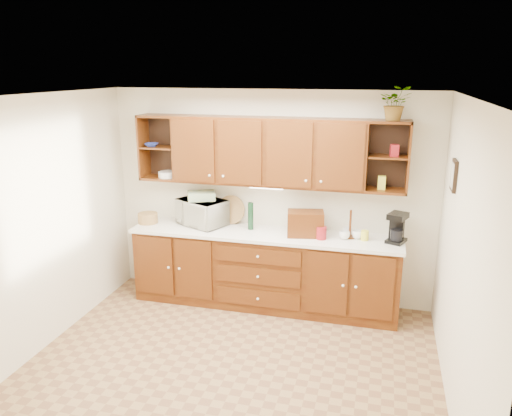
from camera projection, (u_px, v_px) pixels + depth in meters
The scene contains 26 objects.
floor at pixel (229, 369), 4.87m from camera, with size 4.00×4.00×0.00m, color olive.
ceiling at pixel (225, 97), 4.17m from camera, with size 4.00×4.00×0.00m, color white.
back_wall at pixel (270, 197), 6.15m from camera, with size 4.00×4.00×0.00m, color beige.
left_wall at pixel (37, 227), 5.00m from camera, with size 3.50×3.50×0.00m, color beige.
right_wall at pixel (463, 264), 4.04m from camera, with size 3.50×3.50×0.00m, color beige.
base_cabinets at pixel (264, 270), 6.10m from camera, with size 3.20×0.60×0.90m, color #3A1406.
countertop at pixel (264, 234), 5.96m from camera, with size 3.24×0.64×0.04m, color white.
upper_cabinets at pixel (268, 151), 5.84m from camera, with size 3.20×0.33×0.80m.
undercabinet_light at pixel (266, 188), 5.90m from camera, with size 0.40×0.05×0.03m, color white.
framed_picture at pixel (454, 175), 4.73m from camera, with size 0.03×0.24×0.30m, color black.
wicker_basket at pixel (148, 218), 6.31m from camera, with size 0.25×0.25×0.13m, color #A07443.
microwave at pixel (202, 212), 6.22m from camera, with size 0.58×0.40×0.32m, color silver.
towel_stack at pixel (201, 196), 6.16m from camera, with size 0.33×0.24×0.10m, color #E7DE6D.
wine_bottle at pixel (251, 216), 6.03m from camera, with size 0.07×0.07×0.34m, color black.
woven_tray at pixel (231, 223), 6.31m from camera, with size 0.36×0.36×0.02m, color #A07443.
bread_box at pixel (305, 224), 5.81m from camera, with size 0.42×0.26×0.29m, color #3A1406.
mug_tree at pixel (350, 233), 5.76m from camera, with size 0.29×0.29×0.33m.
canister_red at pixel (321, 233), 5.71m from camera, with size 0.12×0.12×0.15m, color maroon.
canister_white at pixel (295, 227), 5.89m from camera, with size 0.09×0.09×0.18m, color white.
canister_yellow at pixel (365, 235), 5.67m from camera, with size 0.09×0.09×0.11m, color yellow.
coffee_maker at pixel (397, 228), 5.60m from camera, with size 0.26×0.29×0.34m.
bowl_stack at pixel (152, 145), 6.15m from camera, with size 0.17×0.17×0.04m, color navy.
plate_stack at pixel (167, 174), 6.22m from camera, with size 0.22×0.22×0.07m, color white.
pantry_box_yellow at pixel (382, 183), 5.59m from camera, with size 0.08×0.07×0.15m, color yellow.
pantry_box_red at pixel (394, 150), 5.45m from camera, with size 0.09×0.08×0.13m, color maroon.
potted_plant at pixel (395, 103), 5.29m from camera, with size 0.33×0.29×0.37m, color #999999.
Camera 1 is at (1.32, -4.06, 2.83)m, focal length 35.00 mm.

